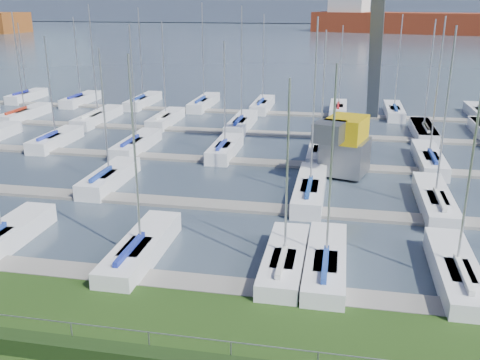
# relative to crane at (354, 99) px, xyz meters

# --- Properties ---
(water) EXTENTS (800.00, 540.00, 0.20)m
(water) POSITION_rel_crane_xyz_m (-6.15, 234.54, -5.73)
(water) COLOR #3A4755
(fence) EXTENTS (80.00, 0.04, 0.04)m
(fence) POSITION_rel_crane_xyz_m (-6.15, -25.46, -4.13)
(fence) COLOR gray
(fence) RESTS_ON grass
(foothill) EXTENTS (900.00, 80.00, 12.00)m
(foothill) POSITION_rel_crane_xyz_m (-6.15, 304.54, 0.67)
(foothill) COLOR #475168
(foothill) RESTS_ON water
(docks) EXTENTS (90.00, 41.60, 0.25)m
(docks) POSITION_rel_crane_xyz_m (-6.15, 0.54, -5.55)
(docks) COLOR gray
(docks) RESTS_ON water
(crane) EXTENTS (5.31, 13.46, 22.35)m
(crane) POSITION_rel_crane_xyz_m (0.00, 0.00, 0.00)
(crane) COLOR slate
(crane) RESTS_ON water
(cargo_ship_mid) EXTENTS (89.90, 41.63, 21.50)m
(cargo_ship_mid) POSITION_rel_crane_xyz_m (24.92, 187.63, -1.67)
(cargo_ship_mid) COLOR maroon
(cargo_ship_mid) RESTS_ON water
(sailboat_fleet) EXTENTS (74.74, 50.25, 13.56)m
(sailboat_fleet) POSITION_rel_crane_xyz_m (-7.26, 3.48, 0.12)
(sailboat_fleet) COLOR #1E4996
(sailboat_fleet) RESTS_ON water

